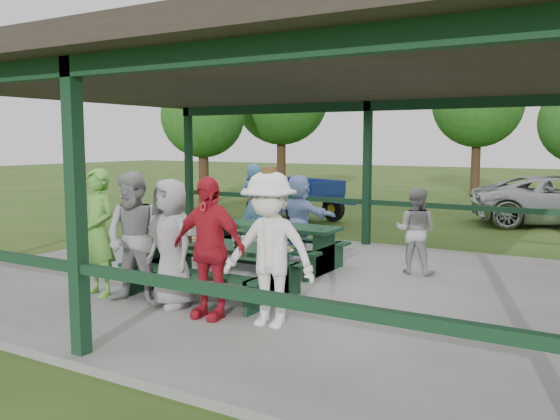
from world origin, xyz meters
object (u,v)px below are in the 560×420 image
Objects in this scene: picnic_table_far at (271,240)px; spectator_blue at (254,206)px; contestant_grey_mid at (171,243)px; contestant_white_fedora at (269,249)px; picnic_table_near at (214,262)px; contestant_red at (208,248)px; contestant_green at (98,233)px; farm_trailer at (295,199)px; spectator_grey at (416,231)px; contestant_grey_left at (135,238)px; spectator_lblue at (299,216)px.

spectator_blue is at bearing 131.88° from picnic_table_far.
contestant_white_fedora is at bearing 13.28° from contestant_grey_mid.
contestant_red is at bearing -56.16° from picnic_table_near.
contestant_white_fedora reaches higher than contestant_green.
farm_trailer is at bearing 111.76° from picnic_table_near.
spectator_blue is at bearing 123.83° from contestant_grey_mid.
contestant_red is 0.48× the size of farm_trailer.
picnic_table_near and picnic_table_far have the same top height.
spectator_grey is (3.56, -0.60, -0.15)m from spectator_blue.
contestant_red is (1.22, 0.00, -0.01)m from contestant_grey_left.
spectator_lblue is 5.96m from farm_trailer.
picnic_table_near is 1.66× the size of spectator_grey.
contestant_white_fedora is at bearing -9.42° from contestant_grey_left.
contestant_grey_left is 9.42m from farm_trailer.
contestant_green is 1.15× the size of spectator_lblue.
contestant_green reaches higher than spectator_blue.
spectator_lblue is at bearing 89.39° from picnic_table_far.
contestant_white_fedora is 5.15m from spectator_blue.
contestant_green is at bearing 176.96° from contestant_red.
spectator_lblue is 0.91× the size of spectator_blue.
contestant_grey_left is 4.56m from spectator_grey.
spectator_blue reaches higher than spectator_grey.
contestant_red is at bearing -177.79° from contestant_white_fedora.
spectator_blue is (-2.14, 4.31, -0.01)m from contestant_red.
spectator_blue reaches higher than picnic_table_near.
picnic_table_far is 1.02m from spectator_lblue.
contestant_white_fedora is at bearing 122.60° from spectator_blue.
contestant_green reaches higher than picnic_table_near.
picnic_table_far is at bearing 117.22° from contestant_white_fedora.
contestant_white_fedora is (1.71, -2.82, 0.45)m from picnic_table_far.
farm_trailer is at bearing 111.21° from contestant_green.
contestant_grey_mid is 0.74m from contestant_red.
picnic_table_near is at bearing -82.20° from picnic_table_far.
contestant_grey_left is at bearing 178.17° from contestant_red.
contestant_grey_mid is 1.19× the size of spectator_grey.
contestant_red is 3.98m from spectator_lblue.
contestant_red reaches higher than picnic_table_near.
spectator_lblue is at bearing 158.83° from spectator_blue.
spectator_lblue is at bearing 100.75° from contestant_red.
picnic_table_far is at bearing 99.93° from spectator_lblue.
contestant_grey_left is at bearing 95.37° from spectator_lblue.
spectator_lblue is 2.30m from spectator_grey.
contestant_grey_left is 0.48× the size of farm_trailer.
spectator_lblue is at bearing -4.90° from spectator_grey.
contestant_grey_left is at bearing -96.69° from picnic_table_far.
spectator_lblue is at bearing 72.83° from contestant_grey_left.
contestant_grey_mid is 4.16m from spectator_grey.
picnic_table_far is at bearing 71.32° from contestant_grey_left.
spectator_blue is (-0.16, 4.27, -0.04)m from contestant_green.
picnic_table_near is at bearing 121.93° from contestant_red.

